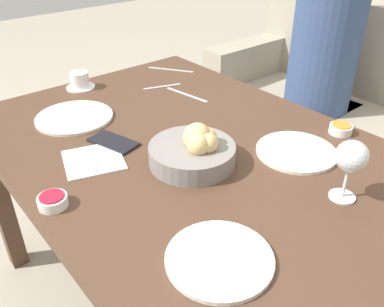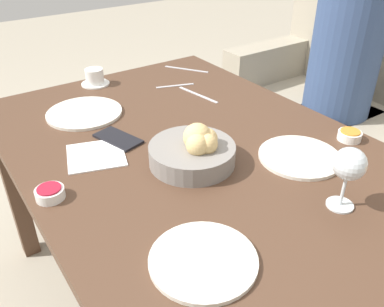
% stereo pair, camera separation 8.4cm
% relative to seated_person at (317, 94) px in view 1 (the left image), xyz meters
% --- Properties ---
extents(ground_plane, '(10.00, 10.00, 0.00)m').
position_rel_seated_person_xyz_m(ground_plane, '(0.22, -0.98, -0.52)').
color(ground_plane, '#A89E89').
extents(dining_table, '(1.37, 0.96, 0.70)m').
position_rel_seated_person_xyz_m(dining_table, '(0.22, -0.98, 0.09)').
color(dining_table, '#4C3323').
rests_on(dining_table, ground_plane).
extents(seated_person, '(0.31, 0.40, 1.22)m').
position_rel_seated_person_xyz_m(seated_person, '(0.00, 0.00, 0.00)').
color(seated_person, '#23232D').
rests_on(seated_person, ground_plane).
extents(bread_basket, '(0.24, 0.24, 0.12)m').
position_rel_seated_person_xyz_m(bread_basket, '(0.30, -1.04, 0.22)').
color(bread_basket, gray).
rests_on(bread_basket, dining_table).
extents(plate_near_left, '(0.25, 0.25, 0.01)m').
position_rel_seated_person_xyz_m(plate_near_left, '(-0.16, -1.17, 0.18)').
color(plate_near_left, silver).
rests_on(plate_near_left, dining_table).
extents(plate_near_right, '(0.22, 0.22, 0.01)m').
position_rel_seated_person_xyz_m(plate_near_right, '(0.61, -1.23, 0.18)').
color(plate_near_right, silver).
rests_on(plate_near_right, dining_table).
extents(plate_far_center, '(0.23, 0.23, 0.01)m').
position_rel_seated_person_xyz_m(plate_far_center, '(0.45, -0.78, 0.18)').
color(plate_far_center, silver).
rests_on(plate_far_center, dining_table).
extents(wine_glass, '(0.08, 0.08, 0.16)m').
position_rel_seated_person_xyz_m(wine_glass, '(0.65, -0.86, 0.29)').
color(wine_glass, silver).
rests_on(wine_glass, dining_table).
extents(coffee_cup, '(0.11, 0.11, 0.06)m').
position_rel_seated_person_xyz_m(coffee_cup, '(-0.39, -1.03, 0.21)').
color(coffee_cup, white).
rests_on(coffee_cup, dining_table).
extents(jam_bowl_berry, '(0.07, 0.07, 0.03)m').
position_rel_seated_person_xyz_m(jam_bowl_berry, '(0.23, -1.41, 0.19)').
color(jam_bowl_berry, white).
rests_on(jam_bowl_berry, dining_table).
extents(jam_bowl_honey, '(0.07, 0.07, 0.03)m').
position_rel_seated_person_xyz_m(jam_bowl_honey, '(0.46, -0.58, 0.19)').
color(jam_bowl_honey, white).
rests_on(jam_bowl_honey, dining_table).
extents(fork_silver, '(0.20, 0.04, 0.00)m').
position_rel_seated_person_xyz_m(fork_silver, '(-0.07, -0.76, 0.18)').
color(fork_silver, '#B7B7BC').
rests_on(fork_silver, dining_table).
extents(knife_silver, '(0.17, 0.12, 0.00)m').
position_rel_seated_person_xyz_m(knife_silver, '(-0.32, -0.64, 0.18)').
color(knife_silver, '#B7B7BC').
rests_on(knife_silver, dining_table).
extents(spoon_coffee, '(0.06, 0.15, 0.00)m').
position_rel_seated_person_xyz_m(spoon_coffee, '(-0.19, -0.78, 0.18)').
color(spoon_coffee, '#B7B7BC').
rests_on(spoon_coffee, dining_table).
extents(napkin, '(0.20, 0.20, 0.00)m').
position_rel_seated_person_xyz_m(napkin, '(0.11, -1.24, 0.18)').
color(napkin, white).
rests_on(napkin, dining_table).
extents(cell_phone, '(0.16, 0.11, 0.01)m').
position_rel_seated_person_xyz_m(cell_phone, '(0.07, -1.15, 0.18)').
color(cell_phone, black).
rests_on(cell_phone, dining_table).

